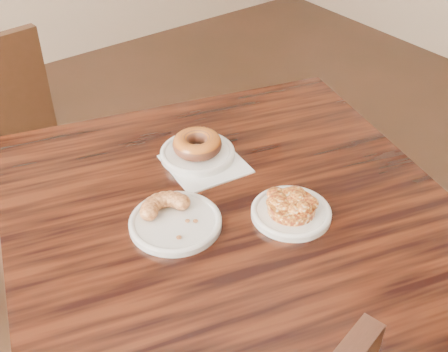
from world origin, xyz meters
TOP-DOWN VIEW (x-y plane):
  - cafe_table at (0.08, 0.11)m, footprint 1.05×1.05m
  - napkin at (0.12, 0.26)m, footprint 0.17×0.17m
  - plate_donut at (0.13, 0.29)m, footprint 0.16×0.16m
  - plate_cruller at (-0.03, 0.13)m, footprint 0.17×0.17m
  - plate_fritter at (0.16, 0.02)m, footprint 0.15×0.15m
  - glazed_donut at (0.13, 0.29)m, footprint 0.11×0.11m
  - apple_fritter at (0.16, 0.02)m, footprint 0.13×0.13m
  - cruller_fragment at (-0.03, 0.13)m, footprint 0.12×0.12m

SIDE VIEW (x-z plane):
  - cafe_table at x=0.08m, z-range 0.00..0.75m
  - napkin at x=0.12m, z-range 0.75..0.75m
  - plate_cruller at x=-0.03m, z-range 0.75..0.76m
  - plate_fritter at x=0.16m, z-range 0.75..0.76m
  - plate_donut at x=0.13m, z-range 0.75..0.77m
  - apple_fritter at x=0.16m, z-range 0.76..0.79m
  - cruller_fragment at x=-0.03m, z-range 0.76..0.79m
  - glazed_donut at x=0.13m, z-range 0.77..0.80m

